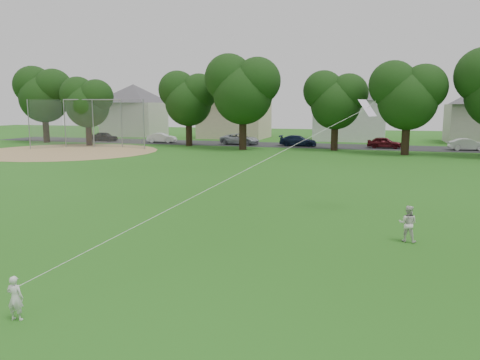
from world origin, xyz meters
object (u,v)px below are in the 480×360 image
(kite, at_px, (248,169))
(baseball_backstop, at_px, (91,124))
(older_boy, at_px, (408,224))
(toddler, at_px, (15,298))

(kite, xyz_separation_m, baseball_backstop, (-26.27, 29.74, 0.01))
(older_boy, xyz_separation_m, kite, (-4.93, -2.25, 1.96))
(kite, bearing_deg, toddler, -117.29)
(older_boy, bearing_deg, toddler, 56.17)
(older_boy, height_order, baseball_backstop, baseball_backstop)
(older_boy, distance_m, baseball_backstop, 41.62)
(older_boy, relative_size, kite, 0.08)
(older_boy, bearing_deg, baseball_backstop, -31.65)
(toddler, bearing_deg, kite, -126.26)
(toddler, distance_m, older_boy, 11.96)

